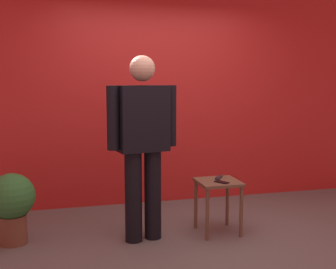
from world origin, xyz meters
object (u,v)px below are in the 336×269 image
(side_table, at_px, (218,191))
(tv_remote, at_px, (219,177))
(cell_phone, at_px, (222,182))
(potted_plant, at_px, (12,202))
(standing_person, at_px, (143,139))

(side_table, xyz_separation_m, tv_remote, (0.04, 0.09, 0.12))
(side_table, relative_size, tv_remote, 3.22)
(cell_phone, distance_m, potted_plant, 2.05)
(side_table, height_order, cell_phone, cell_phone)
(standing_person, bearing_deg, potted_plant, 170.21)
(standing_person, relative_size, side_table, 3.28)
(side_table, bearing_deg, tv_remote, 65.34)
(tv_remote, xyz_separation_m, potted_plant, (-2.06, 0.13, -0.15))
(potted_plant, bearing_deg, side_table, -6.12)
(cell_phone, bearing_deg, tv_remote, 45.98)
(side_table, height_order, potted_plant, potted_plant)
(standing_person, distance_m, potted_plant, 1.39)
(standing_person, relative_size, cell_phone, 12.49)
(side_table, bearing_deg, standing_person, 179.79)
(side_table, bearing_deg, potted_plant, 173.88)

